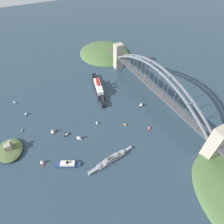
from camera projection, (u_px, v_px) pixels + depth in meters
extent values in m
plane|color=#283D4C|center=(152.00, 100.00, 317.44)|extent=(1400.00, 1400.00, 0.00)
cube|color=#ADA38E|center=(215.00, 144.00, 222.77)|extent=(14.55, 16.43, 51.21)
cube|color=#ADA38E|center=(118.00, 56.00, 375.78)|extent=(14.55, 16.43, 51.21)
cube|color=#47474C|center=(154.00, 89.00, 299.04)|extent=(230.22, 11.00, 2.40)
cube|color=#47474C|center=(114.00, 52.00, 387.59)|extent=(24.00, 11.00, 2.40)
cube|color=slate|center=(210.00, 130.00, 228.93)|extent=(25.36, 1.80, 16.64)
cube|color=slate|center=(199.00, 111.00, 235.03)|extent=(25.07, 1.80, 13.70)
cube|color=slate|center=(188.00, 95.00, 243.31)|extent=(24.74, 1.80, 10.75)
cube|color=slate|center=(177.00, 82.00, 253.78)|extent=(24.36, 1.80, 7.77)
cube|color=slate|center=(166.00, 72.00, 266.44)|extent=(23.96, 1.80, 4.73)
cube|color=slate|center=(156.00, 64.00, 281.28)|extent=(23.96, 1.80, 4.73)
cube|color=slate|center=(147.00, 59.00, 298.32)|extent=(24.36, 1.80, 7.77)
cube|color=slate|center=(139.00, 56.00, 317.54)|extent=(24.74, 1.80, 10.75)
cube|color=slate|center=(131.00, 55.00, 338.94)|extent=(25.07, 1.80, 13.70)
cube|color=slate|center=(124.00, 56.00, 362.54)|extent=(25.36, 1.80, 16.64)
cube|color=slate|center=(204.00, 133.00, 225.71)|extent=(25.36, 1.80, 16.64)
cube|color=slate|center=(193.00, 114.00, 231.80)|extent=(25.07, 1.80, 13.70)
cube|color=slate|center=(182.00, 97.00, 240.09)|extent=(24.74, 1.80, 10.75)
cube|color=slate|center=(171.00, 84.00, 250.56)|extent=(24.36, 1.80, 7.77)
cube|color=slate|center=(161.00, 73.00, 263.21)|extent=(23.96, 1.80, 4.73)
cube|color=slate|center=(151.00, 66.00, 278.06)|extent=(23.96, 1.80, 4.73)
cube|color=slate|center=(142.00, 60.00, 295.09)|extent=(24.36, 1.80, 7.77)
cube|color=slate|center=(134.00, 57.00, 314.31)|extent=(24.74, 1.80, 10.75)
cube|color=slate|center=(127.00, 56.00, 335.72)|extent=(25.07, 1.80, 13.70)
cube|color=slate|center=(120.00, 57.00, 359.31)|extent=(25.36, 1.80, 16.64)
cube|color=slate|center=(213.00, 141.00, 224.82)|extent=(1.40, 9.90, 1.40)
cube|color=slate|center=(191.00, 104.00, 237.01)|extent=(1.40, 9.90, 1.40)
cube|color=slate|center=(169.00, 77.00, 257.95)|extent=(1.40, 9.90, 1.40)
cube|color=slate|center=(149.00, 62.00, 287.64)|extent=(1.40, 9.90, 1.40)
cube|color=slate|center=(132.00, 56.00, 326.08)|extent=(1.40, 9.90, 1.40)
cube|color=slate|center=(119.00, 57.00, 373.27)|extent=(1.40, 9.90, 1.40)
cylinder|color=slate|center=(203.00, 123.00, 235.93)|extent=(0.56, 0.56, 12.67)
cylinder|color=slate|center=(197.00, 126.00, 232.70)|extent=(0.56, 0.56, 12.67)
cylinder|color=slate|center=(191.00, 109.00, 246.94)|extent=(0.56, 0.56, 23.47)
cylinder|color=slate|center=(185.00, 111.00, 243.72)|extent=(0.56, 0.56, 23.47)
cylinder|color=slate|center=(179.00, 97.00, 259.06)|extent=(0.56, 0.56, 31.17)
cylinder|color=slate|center=(174.00, 99.00, 255.83)|extent=(0.56, 0.56, 31.17)
cylinder|color=slate|center=(169.00, 86.00, 272.26)|extent=(0.56, 0.56, 35.80)
cylinder|color=slate|center=(164.00, 88.00, 269.04)|extent=(0.56, 0.56, 35.80)
cylinder|color=slate|center=(159.00, 78.00, 286.56)|extent=(0.56, 0.56, 37.34)
cylinder|color=slate|center=(154.00, 79.00, 283.34)|extent=(0.56, 0.56, 37.34)
cylinder|color=slate|center=(150.00, 71.00, 301.95)|extent=(0.56, 0.56, 35.80)
cylinder|color=slate|center=(145.00, 72.00, 298.73)|extent=(0.56, 0.56, 35.80)
cylinder|color=slate|center=(142.00, 65.00, 318.44)|extent=(0.56, 0.56, 31.17)
cylinder|color=slate|center=(137.00, 67.00, 315.21)|extent=(0.56, 0.56, 31.17)
cylinder|color=slate|center=(134.00, 61.00, 336.02)|extent=(0.56, 0.56, 23.47)
cylinder|color=slate|center=(130.00, 62.00, 332.79)|extent=(0.56, 0.56, 23.47)
cylinder|color=slate|center=(127.00, 58.00, 354.69)|extent=(0.56, 0.56, 12.67)
cylinder|color=slate|center=(123.00, 59.00, 351.47)|extent=(0.56, 0.56, 12.67)
ellipsoid|color=#476638|center=(105.00, 53.00, 437.54)|extent=(125.77, 116.06, 27.64)
ellipsoid|color=#756B5B|center=(122.00, 55.00, 430.24)|extent=(44.02, 34.82, 15.20)
cube|color=black|center=(99.00, 89.00, 334.42)|extent=(58.94, 24.57, 6.69)
cube|color=black|center=(103.00, 103.00, 308.12)|extent=(20.23, 10.67, 6.69)
cube|color=black|center=(95.00, 77.00, 360.71)|extent=(20.52, 11.93, 6.69)
cube|color=white|center=(98.00, 86.00, 329.78)|extent=(44.47, 19.58, 6.40)
cube|color=white|center=(100.00, 88.00, 318.24)|extent=(11.29, 10.76, 3.20)
cylinder|color=red|center=(98.00, 84.00, 323.04)|extent=(5.29, 5.29, 8.44)
cylinder|color=red|center=(97.00, 81.00, 329.69)|extent=(5.29, 5.29, 8.44)
cylinder|color=tan|center=(103.00, 98.00, 303.84)|extent=(0.50, 0.50, 10.00)
cube|color=gray|center=(111.00, 160.00, 233.75)|extent=(12.32, 40.62, 3.79)
cube|color=gray|center=(127.00, 150.00, 244.55)|extent=(4.93, 13.65, 3.79)
cube|color=gray|center=(93.00, 171.00, 222.95)|extent=(5.57, 13.73, 3.79)
cube|color=gray|center=(111.00, 158.00, 231.18)|extent=(8.28, 20.59, 3.46)
cylinder|color=gray|center=(122.00, 151.00, 239.05)|extent=(4.99, 4.99, 2.20)
cylinder|color=gray|center=(99.00, 166.00, 224.20)|extent=(4.99, 4.99, 2.20)
cylinder|color=gray|center=(111.00, 156.00, 226.41)|extent=(0.60, 0.60, 10.00)
cylinder|color=#4C4C51|center=(108.00, 158.00, 226.77)|extent=(3.92, 3.92, 4.40)
cube|color=navy|center=(68.00, 164.00, 229.90)|extent=(15.98, 20.96, 2.40)
cube|color=navy|center=(78.00, 164.00, 230.01)|extent=(7.97, 8.33, 2.40)
cube|color=navy|center=(58.00, 165.00, 229.80)|extent=(8.98, 8.84, 2.40)
cube|color=beige|center=(68.00, 163.00, 228.08)|extent=(14.17, 18.97, 2.73)
cylinder|color=black|center=(67.00, 162.00, 226.27)|extent=(3.23, 3.23, 2.40)
ellipsoid|color=#4C6038|center=(10.00, 150.00, 242.61)|extent=(39.91, 32.57, 6.34)
cube|color=#9E937F|center=(8.00, 147.00, 237.91)|extent=(8.00, 8.00, 9.43)
cylinder|color=gray|center=(10.00, 143.00, 241.53)|extent=(3.60, 3.60, 10.38)
cylinder|color=#B7B7B2|center=(147.00, 77.00, 367.28)|extent=(4.33, 4.22, 0.90)
cylinder|color=#B7B7B2|center=(145.00, 77.00, 367.95)|extent=(4.33, 4.22, 0.90)
cylinder|color=navy|center=(147.00, 76.00, 366.55)|extent=(0.14, 0.14, 1.16)
cylinder|color=navy|center=(145.00, 76.00, 367.22)|extent=(0.14, 0.14, 1.16)
ellipsoid|color=beige|center=(146.00, 76.00, 366.01)|extent=(6.61, 6.43, 1.28)
cylinder|color=navy|center=(146.00, 77.00, 363.60)|extent=(1.42, 1.43, 1.22)
cube|color=beige|center=(146.00, 76.00, 364.96)|extent=(7.73, 7.93, 0.20)
cube|color=beige|center=(146.00, 75.00, 368.29)|extent=(3.26, 3.33, 0.12)
cube|color=navy|center=(146.00, 74.00, 367.39)|extent=(0.88, 0.85, 1.50)
cube|color=#234C8C|center=(26.00, 115.00, 291.96)|extent=(4.60, 3.25, 1.10)
cube|color=#234C8C|center=(26.00, 116.00, 289.98)|extent=(1.61, 1.28, 1.10)
cube|color=#234C8C|center=(27.00, 114.00, 293.95)|extent=(1.67, 1.43, 1.10)
cylinder|color=tan|center=(25.00, 114.00, 289.12)|extent=(0.16, 0.16, 6.22)
cone|color=white|center=(26.00, 113.00, 290.21)|extent=(5.07, 5.07, 4.98)
cube|color=#2D6B3D|center=(97.00, 124.00, 278.95)|extent=(4.36, 3.45, 0.86)
cube|color=#2D6B3D|center=(99.00, 125.00, 277.87)|extent=(1.55, 1.34, 0.86)
cube|color=#2D6B3D|center=(96.00, 123.00, 280.04)|extent=(1.63, 1.49, 0.86)
cylinder|color=tan|center=(97.00, 123.00, 276.60)|extent=(0.16, 0.16, 5.40)
cone|color=white|center=(97.00, 122.00, 277.26)|extent=(4.86, 4.86, 4.32)
cube|color=brown|center=(54.00, 132.00, 267.89)|extent=(5.50, 6.34, 0.89)
cube|color=brown|center=(56.00, 130.00, 270.48)|extent=(2.05, 2.27, 0.89)
cube|color=brown|center=(52.00, 134.00, 265.30)|extent=(2.22, 2.40, 0.89)
cylinder|color=tan|center=(53.00, 130.00, 264.88)|extent=(0.16, 0.16, 8.53)
cone|color=silver|center=(52.00, 131.00, 264.05)|extent=(7.89, 7.89, 6.82)
cube|color=black|center=(141.00, 106.00, 306.67)|extent=(5.00, 5.67, 0.79)
cube|color=black|center=(140.00, 107.00, 304.40)|extent=(1.88, 2.05, 0.79)
cube|color=black|center=(142.00, 105.00, 308.93)|extent=(2.04, 2.17, 0.79)
cylinder|color=tan|center=(141.00, 104.00, 303.02)|extent=(0.16, 0.16, 8.69)
cone|color=silver|center=(141.00, 104.00, 304.32)|extent=(6.89, 6.89, 6.95)
cube|color=brown|center=(125.00, 125.00, 277.33)|extent=(5.54, 4.23, 1.04)
cube|color=brown|center=(122.00, 124.00, 278.68)|extent=(2.04, 1.73, 1.04)
cube|color=brown|center=(127.00, 126.00, 275.98)|extent=(2.13, 1.89, 1.04)
cube|color=beige|center=(125.00, 125.00, 276.28)|extent=(3.03, 2.56, 1.20)
cube|color=#234C8C|center=(15.00, 103.00, 312.34)|extent=(8.00, 5.71, 0.91)
cube|color=#234C8C|center=(17.00, 104.00, 310.23)|extent=(2.91, 2.39, 0.91)
cube|color=#234C8C|center=(13.00, 102.00, 314.45)|extent=(3.04, 2.64, 0.91)
cube|color=beige|center=(14.00, 102.00, 311.97)|extent=(4.34, 3.53, 1.25)
cube|color=silver|center=(79.00, 138.00, 259.29)|extent=(5.94, 4.87, 1.08)
cube|color=silver|center=(77.00, 137.00, 260.63)|extent=(2.12, 1.85, 1.08)
cube|color=silver|center=(81.00, 140.00, 257.95)|extent=(2.23, 2.03, 1.08)
cylinder|color=tan|center=(78.00, 136.00, 255.97)|extent=(0.16, 0.16, 8.74)
cone|color=silver|center=(79.00, 137.00, 255.69)|extent=(7.01, 7.01, 6.99)
cube|color=#B2231E|center=(43.00, 164.00, 231.55)|extent=(5.56, 2.61, 0.94)
cube|color=#B2231E|center=(44.00, 166.00, 229.45)|extent=(1.88, 1.11, 0.94)
cube|color=#B2231E|center=(42.00, 162.00, 233.66)|extent=(1.90, 1.29, 0.94)
cylinder|color=tan|center=(42.00, 162.00, 228.14)|extent=(0.16, 0.16, 7.94)
cone|color=white|center=(42.00, 161.00, 229.34)|extent=(5.41, 5.41, 6.35)
cube|color=#2D6B3D|center=(22.00, 131.00, 269.37)|extent=(4.72, 2.61, 0.80)
cube|color=#2D6B3D|center=(22.00, 129.00, 271.44)|extent=(1.66, 1.17, 0.80)
cube|color=#2D6B3D|center=(22.00, 132.00, 267.30)|extent=(1.70, 1.32, 0.80)
cube|color=beige|center=(22.00, 131.00, 268.21)|extent=(2.48, 1.72, 1.37)
cube|color=black|center=(68.00, 135.00, 263.86)|extent=(3.42, 6.54, 1.25)
cube|color=black|center=(70.00, 133.00, 265.76)|extent=(1.58, 2.28, 1.25)
cube|color=black|center=(65.00, 136.00, 261.95)|extent=(1.80, 2.33, 1.25)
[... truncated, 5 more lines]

